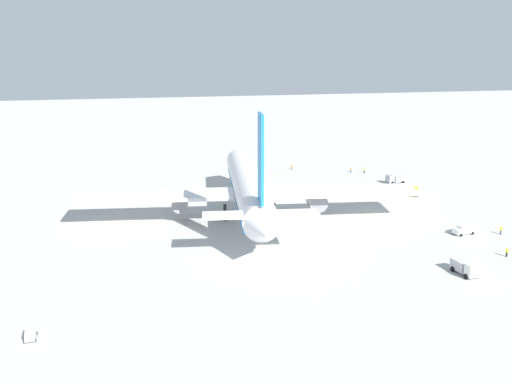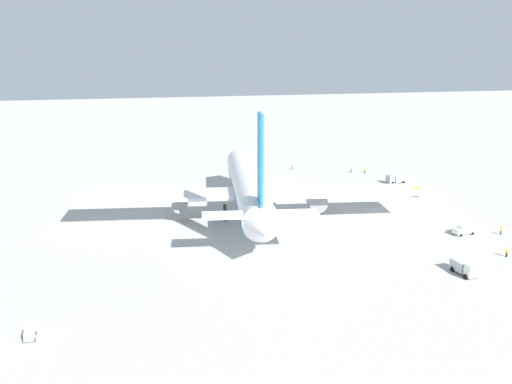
# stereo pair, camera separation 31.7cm
# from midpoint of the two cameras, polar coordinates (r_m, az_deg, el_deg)

# --- Properties ---
(ground_plane) EXTENTS (600.00, 600.00, 0.00)m
(ground_plane) POSITION_cam_midpoint_polar(r_m,az_deg,el_deg) (130.21, -0.68, -2.40)
(ground_plane) COLOR #B2B2AD
(airliner) EXTENTS (69.24, 74.40, 26.20)m
(airliner) POSITION_cam_midpoint_polar(r_m,az_deg,el_deg) (127.18, -0.59, 0.42)
(airliner) COLOR white
(airliner) RESTS_ON ground
(service_truck_0) EXTENTS (6.05, 4.67, 2.65)m
(service_truck_0) POSITION_cam_midpoint_polar(r_m,az_deg,el_deg) (153.79, 15.32, 0.29)
(service_truck_0) COLOR yellow
(service_truck_0) RESTS_ON ground
(service_truck_1) EXTENTS (5.58, 2.89, 2.53)m
(service_truck_1) POSITION_cam_midpoint_polar(r_m,az_deg,el_deg) (103.85, 20.01, -7.00)
(service_truck_1) COLOR white
(service_truck_1) RESTS_ON ground
(service_truck_2) EXTENTS (2.97, 5.34, 2.45)m
(service_truck_2) POSITION_cam_midpoint_polar(r_m,az_deg,el_deg) (164.91, 13.68, 1.27)
(service_truck_2) COLOR #999EA5
(service_truck_2) RESTS_ON ground
(service_van) EXTENTS (2.69, 4.81, 1.97)m
(service_van) POSITION_cam_midpoint_polar(r_m,az_deg,el_deg) (125.17, 19.91, -3.50)
(service_van) COLOR white
(service_van) RESTS_ON ground
(baggage_cart_0) EXTENTS (3.19, 1.62, 1.27)m
(baggage_cart_0) POSITION_cam_midpoint_polar(r_m,az_deg,el_deg) (83.70, -21.35, -12.90)
(baggage_cart_0) COLOR gray
(baggage_cart_0) RESTS_ON ground
(ground_worker_0) EXTENTS (0.43, 0.43, 1.77)m
(ground_worker_0) POSITION_cam_midpoint_polar(r_m,az_deg,el_deg) (176.00, 10.73, 2.12)
(ground_worker_0) COLOR black
(ground_worker_0) RESTS_ON ground
(ground_worker_1) EXTENTS (0.56, 0.56, 1.78)m
(ground_worker_1) POSITION_cam_midpoint_polar(r_m,az_deg,el_deg) (115.18, 23.58, -5.46)
(ground_worker_1) COLOR black
(ground_worker_1) RESTS_ON ground
(ground_worker_2) EXTENTS (0.56, 0.56, 1.64)m
(ground_worker_2) POSITION_cam_midpoint_polar(r_m,az_deg,el_deg) (178.57, 3.64, 2.50)
(ground_worker_2) COLOR #3F3F47
(ground_worker_2) RESTS_ON ground
(ground_worker_4) EXTENTS (0.54, 0.54, 1.60)m
(ground_worker_4) POSITION_cam_midpoint_polar(r_m,az_deg,el_deg) (176.25, 9.43, 2.16)
(ground_worker_4) COLOR navy
(ground_worker_4) RESTS_ON ground
(ground_worker_5) EXTENTS (0.56, 0.56, 1.73)m
(ground_worker_5) POSITION_cam_midpoint_polar(r_m,az_deg,el_deg) (127.82, 23.08, -3.51)
(ground_worker_5) COLOR navy
(ground_worker_5) RESTS_ON ground
(traffic_cone_0) EXTENTS (0.36, 0.36, 0.55)m
(traffic_cone_0) POSITION_cam_midpoint_polar(r_m,az_deg,el_deg) (145.33, -16.50, -1.10)
(traffic_cone_0) COLOR orange
(traffic_cone_0) RESTS_ON ground
(traffic_cone_1) EXTENTS (0.36, 0.36, 0.55)m
(traffic_cone_1) POSITION_cam_midpoint_polar(r_m,az_deg,el_deg) (162.29, 11.03, 0.83)
(traffic_cone_1) COLOR orange
(traffic_cone_1) RESTS_ON ground
(traffic_cone_2) EXTENTS (0.36, 0.36, 0.55)m
(traffic_cone_2) POSITION_cam_midpoint_polar(r_m,az_deg,el_deg) (170.64, 2.01, 1.76)
(traffic_cone_2) COLOR orange
(traffic_cone_2) RESTS_ON ground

